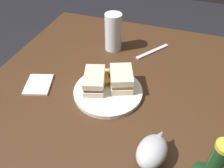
{
  "coord_description": "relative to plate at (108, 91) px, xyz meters",
  "views": [
    {
      "loc": [
        0.58,
        0.18,
        1.34
      ],
      "look_at": [
        0.02,
        -0.01,
        0.81
      ],
      "focal_mm": 36.26,
      "sensor_mm": 36.0,
      "label": 1
    }
  ],
  "objects": [
    {
      "name": "fork",
      "position": [
        -0.31,
        0.1,
        -0.0
      ],
      "size": [
        0.16,
        0.12,
        0.01
      ],
      "primitive_type": "cube",
      "rotation": [
        0.0,
        0.0,
        2.51
      ],
      "color": "silver",
      "rests_on": "dining_table"
    },
    {
      "name": "sandwich_half_left",
      "position": [
        -0.04,
        0.04,
        0.04
      ],
      "size": [
        0.13,
        0.11,
        0.06
      ],
      "color": "beige",
      "rests_on": "plate"
    },
    {
      "name": "napkin",
      "position": [
        0.04,
        -0.26,
        -0.0
      ],
      "size": [
        0.13,
        0.12,
        0.01
      ],
      "primitive_type": "cube",
      "rotation": [
        0.0,
        0.0,
        0.3
      ],
      "color": "white",
      "rests_on": "dining_table"
    },
    {
      "name": "potato_wedge_front",
      "position": [
        -0.03,
        -0.02,
        0.02
      ],
      "size": [
        0.05,
        0.05,
        0.02
      ],
      "primitive_type": "cube",
      "rotation": [
        0.0,
        0.0,
        3.91
      ],
      "color": "#B77F33",
      "rests_on": "plate"
    },
    {
      "name": "potato_wedge_left_edge",
      "position": [
        -0.03,
        -0.02,
        0.02
      ],
      "size": [
        0.06,
        0.02,
        0.02
      ],
      "primitive_type": "cube",
      "rotation": [
        0.0,
        0.0,
        3.18
      ],
      "color": "#B77F33",
      "rests_on": "plate"
    },
    {
      "name": "potato_wedge_back",
      "position": [
        -0.08,
        -0.03,
        0.01
      ],
      "size": [
        0.05,
        0.04,
        0.01
      ],
      "primitive_type": "cube",
      "rotation": [
        0.0,
        0.0,
        2.71
      ],
      "color": "#AD702D",
      "rests_on": "plate"
    },
    {
      "name": "gravy_boat",
      "position": [
        0.21,
        0.2,
        0.04
      ],
      "size": [
        0.13,
        0.1,
        0.07
      ],
      "color": "#B7B7BC",
      "rests_on": "dining_table"
    },
    {
      "name": "pint_glass",
      "position": [
        -0.28,
        -0.07,
        0.06
      ],
      "size": [
        0.07,
        0.07,
        0.16
      ],
      "color": "white",
      "rests_on": "dining_table"
    },
    {
      "name": "plate",
      "position": [
        0.0,
        0.0,
        0.0
      ],
      "size": [
        0.24,
        0.24,
        0.02
      ],
      "primitive_type": "cylinder",
      "color": "silver",
      "rests_on": "dining_table"
    },
    {
      "name": "dining_table",
      "position": [
        -0.04,
        0.02,
        -0.4
      ],
      "size": [
        1.02,
        0.96,
        0.78
      ],
      "primitive_type": "cube",
      "color": "#422816",
      "rests_on": "ground"
    },
    {
      "name": "sandwich_half_right",
      "position": [
        -0.0,
        -0.05,
        0.04
      ],
      "size": [
        0.13,
        0.1,
        0.05
      ],
      "color": "beige",
      "rests_on": "plate"
    },
    {
      "name": "potato_wedge_middle",
      "position": [
        -0.06,
        -0.04,
        0.02
      ],
      "size": [
        0.02,
        0.04,
        0.02
      ],
      "primitive_type": "cube",
      "rotation": [
        0.0,
        0.0,
        1.5
      ],
      "color": "#B77F33",
      "rests_on": "plate"
    }
  ]
}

